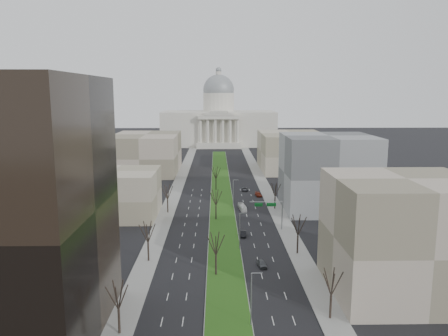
{
  "coord_description": "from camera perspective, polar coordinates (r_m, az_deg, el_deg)",
  "views": [
    {
      "loc": [
        -1.88,
        -45.55,
        37.56
      ],
      "look_at": [
        0.98,
        112.13,
        10.09
      ],
      "focal_mm": 35.0,
      "sensor_mm": 36.0,
      "label": 1
    }
  ],
  "objects": [
    {
      "name": "building_beige_left",
      "position": [
        137.64,
        -14.1,
        -3.25
      ],
      "size": [
        26.0,
        22.0,
        14.0
      ],
      "primitive_type": "cube",
      "color": "gray",
      "rests_on": "ground"
    },
    {
      "name": "streetlamp_median_c",
      "position": [
        144.42,
        1.23,
        -3.23
      ],
      "size": [
        1.9,
        0.2,
        9.16
      ],
      "color": "gray",
      "rests_on": "ground"
    },
    {
      "name": "median",
      "position": [
        168.76,
        -0.38,
        -2.95
      ],
      "size": [
        8.0,
        222.03,
        0.2
      ],
      "color": "#999993",
      "rests_on": "ground"
    },
    {
      "name": "sidewalk_right",
      "position": [
        146.75,
        6.61,
        -4.99
      ],
      "size": [
        5.0,
        330.0,
        0.15
      ],
      "primitive_type": "cube",
      "color": "gray",
      "rests_on": "ground"
    },
    {
      "name": "streetlamp_median_b",
      "position": [
        105.9,
        2.08,
        -8.14
      ],
      "size": [
        1.9,
        0.2,
        9.16
      ],
      "color": "gray",
      "rests_on": "ground"
    },
    {
      "name": "box_van",
      "position": [
        141.25,
        2.4,
        -5.14
      ],
      "size": [
        2.58,
        7.2,
        1.96
      ],
      "primitive_type": "imported",
      "rotation": [
        0.0,
        0.0,
        0.13
      ],
      "color": "white",
      "rests_on": "ground"
    },
    {
      "name": "capitol",
      "position": [
        315.86,
        -0.7,
        6.02
      ],
      "size": [
        80.0,
        46.0,
        55.0
      ],
      "color": "beige",
      "rests_on": "ground"
    },
    {
      "name": "tree_median_c",
      "position": [
        168.35,
        -1.06,
        -0.58
      ],
      "size": [
        5.4,
        5.4,
        9.72
      ],
      "color": "black",
      "rests_on": "ground"
    },
    {
      "name": "building_far_right",
      "position": [
        215.65,
        8.82,
        2.15
      ],
      "size": [
        30.0,
        40.0,
        18.0
      ],
      "primitive_type": "cube",
      "color": "gray",
      "rests_on": "ground"
    },
    {
      "name": "mast_arm_signs",
      "position": [
        120.76,
        6.33,
        -5.28
      ],
      "size": [
        9.12,
        0.24,
        8.09
      ],
      "color": "gray",
      "rests_on": "ground"
    },
    {
      "name": "tree_left_far",
      "position": [
        137.89,
        -7.4,
        -3.08
      ],
      "size": [
        5.28,
        5.28,
        9.5
      ],
      "color": "black",
      "rests_on": "ground"
    },
    {
      "name": "tree_median_a",
      "position": [
        90.84,
        -1.07,
        -9.78
      ],
      "size": [
        5.4,
        5.4,
        9.72
      ],
      "color": "black",
      "rests_on": "ground"
    },
    {
      "name": "building_grey_right",
      "position": [
        144.43,
        13.36,
        -0.58
      ],
      "size": [
        28.0,
        26.0,
        24.0
      ],
      "primitive_type": "cube",
      "color": "slate",
      "rests_on": "ground"
    },
    {
      "name": "sidewalk_left",
      "position": [
        146.3,
        -7.16,
        -5.05
      ],
      "size": [
        5.0,
        330.0,
        0.15
      ],
      "primitive_type": "cube",
      "color": "gray",
      "rests_on": "ground"
    },
    {
      "name": "car_grey_far",
      "position": [
        168.92,
        2.74,
        -2.76
      ],
      "size": [
        2.17,
        4.58,
        1.26
      ],
      "primitive_type": "imported",
      "rotation": [
        0.0,
        0.0,
        -0.02
      ],
      "color": "#414147",
      "rests_on": "ground"
    },
    {
      "name": "streetlamp_median_a",
      "position": [
        73.49,
        3.62,
        -16.61
      ],
      "size": [
        1.9,
        0.2,
        9.16
      ],
      "color": "gray",
      "rests_on": "ground"
    },
    {
      "name": "car_black",
      "position": [
        116.64,
        2.52,
        -8.56
      ],
      "size": [
        1.77,
        4.3,
        1.39
      ],
      "primitive_type": "imported",
      "rotation": [
        0.0,
        0.0,
        -0.07
      ],
      "color": "black",
      "rests_on": "ground"
    },
    {
      "name": "building_far_left",
      "position": [
        210.15,
        -10.1,
        1.92
      ],
      "size": [
        30.0,
        40.0,
        18.0
      ],
      "primitive_type": "cube",
      "color": "gray",
      "rests_on": "ground"
    },
    {
      "name": "tree_right_far",
      "position": [
        142.29,
        6.7,
        -2.79
      ],
      "size": [
        5.04,
        5.04,
        9.07
      ],
      "color": "black",
      "rests_on": "ground"
    },
    {
      "name": "tree_median_b",
      "position": [
        129.22,
        -1.07,
        -3.8
      ],
      "size": [
        5.4,
        5.4,
        9.72
      ],
      "color": "black",
      "rests_on": "ground"
    },
    {
      "name": "tree_right_near",
      "position": [
        76.68,
        13.89,
        -14.17
      ],
      "size": [
        5.16,
        5.16,
        9.29
      ],
      "color": "black",
      "rests_on": "ground"
    },
    {
      "name": "car_red",
      "position": [
        160.31,
        4.5,
        -3.45
      ],
      "size": [
        2.47,
        4.89,
        1.36
      ],
      "primitive_type": "imported",
      "rotation": [
        0.0,
        0.0,
        0.12
      ],
      "color": "maroon",
      "rests_on": "ground"
    },
    {
      "name": "tree_left_mid",
      "position": [
        99.6,
        -9.94,
        -8.14
      ],
      "size": [
        5.4,
        5.4,
        9.72
      ],
      "color": "black",
      "rests_on": "ground"
    },
    {
      "name": "tree_right_mid",
      "position": [
        103.94,
        9.66,
        -7.27
      ],
      "size": [
        5.52,
        5.52,
        9.94
      ],
      "color": "black",
      "rests_on": "ground"
    },
    {
      "name": "building_tan_right",
      "position": [
        89.08,
        22.31,
        -8.23
      ],
      "size": [
        26.0,
        24.0,
        22.0
      ],
      "primitive_type": "cube",
      "color": "gray",
      "rests_on": "ground"
    },
    {
      "name": "tree_left_near",
      "position": [
        72.33,
        -13.69,
        -15.76
      ],
      "size": [
        5.1,
        5.1,
        9.18
      ],
      "color": "black",
      "rests_on": "ground"
    },
    {
      "name": "car_grey_near",
      "position": [
        97.69,
        4.96,
        -12.33
      ],
      "size": [
        2.26,
        4.26,
        1.38
      ],
      "primitive_type": "imported",
      "rotation": [
        0.0,
        0.0,
        0.16
      ],
      "color": "#4D4F54",
      "rests_on": "ground"
    },
    {
      "name": "ground",
      "position": [
        169.77,
        -0.38,
        -2.9
      ],
      "size": [
        600.0,
        600.0,
        0.0
      ],
      "primitive_type": "plane",
      "color": "black",
      "rests_on": "ground"
    }
  ]
}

